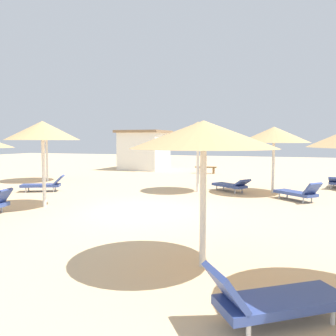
# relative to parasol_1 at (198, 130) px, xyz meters

# --- Properties ---
(ground_plane) EXTENTS (80.00, 80.00, 0.00)m
(ground_plane) POSITION_rel_parasol_1_xyz_m (-0.78, -4.81, -2.81)
(ground_plane) COLOR #DBBA8C
(parasol_1) EXTENTS (2.54, 2.54, 3.17)m
(parasol_1) POSITION_rel_parasol_1_xyz_m (0.00, 0.00, 0.00)
(parasol_1) COLOR silver
(parasol_1) RESTS_ON ground
(parasol_4) EXTENTS (2.52, 2.52, 3.01)m
(parasol_4) POSITION_rel_parasol_1_xyz_m (-4.10, -5.37, -0.15)
(parasol_4) COLOR silver
(parasol_4) RESTS_ON ground
(parasol_6) EXTENTS (2.70, 2.70, 2.70)m
(parasol_6) POSITION_rel_parasol_1_xyz_m (2.53, -9.01, -0.38)
(parasol_6) COLOR silver
(parasol_6) RESTS_ON ground
(parasol_7) EXTENTS (3.08, 3.08, 2.93)m
(parasol_7) POSITION_rel_parasol_1_xyz_m (3.25, 0.69, -0.24)
(parasol_7) COLOR silver
(parasol_7) RESTS_ON ground
(parasol_8) EXTENTS (3.10, 3.10, 3.12)m
(parasol_8) POSITION_rel_parasol_1_xyz_m (-9.16, 0.98, -0.03)
(parasol_8) COLOR silver
(parasol_8) RESTS_ON ground
(lounger_1) EXTENTS (1.92, 1.64, 0.65)m
(lounger_1) POSITION_rel_parasol_1_xyz_m (1.45, 0.46, -2.50)
(lounger_1) COLOR #33478C
(lounger_1) RESTS_ON ground
(lounger_3) EXTENTS (1.96, 1.42, 0.75)m
(lounger_3) POSITION_rel_parasol_1_xyz_m (-6.62, -2.37, -2.49)
(lounger_3) COLOR #33478C
(lounger_3) RESTS_ON ground
(lounger_6) EXTENTS (1.87, 1.60, 0.81)m
(lounger_6) POSITION_rel_parasol_1_xyz_m (3.87, -10.67, -2.49)
(lounger_6) COLOR #33478C
(lounger_6) RESTS_ON ground
(lounger_7) EXTENTS (1.80, 1.72, 0.80)m
(lounger_7) POSITION_rel_parasol_1_xyz_m (4.28, -0.98, -2.49)
(lounger_7) COLOR #33478C
(lounger_7) RESTS_ON ground
(bench_0) EXTENTS (1.53, 0.54, 0.49)m
(bench_0) POSITION_rel_parasol_1_xyz_m (-1.70, 8.52, -2.47)
(bench_0) COLOR brown
(bench_0) RESTS_ON ground
(beach_cabana) EXTENTS (3.60, 3.80, 3.11)m
(beach_cabana) POSITION_rel_parasol_1_xyz_m (-7.18, 10.21, -1.23)
(beach_cabana) COLOR white
(beach_cabana) RESTS_ON ground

